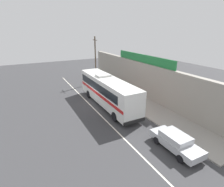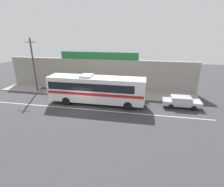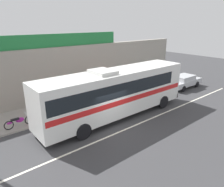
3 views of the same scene
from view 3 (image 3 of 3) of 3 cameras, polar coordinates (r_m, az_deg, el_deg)
name	(u,v)px [view 3 (image 3 of 3)]	position (r m, az deg, el deg)	size (l,w,h in m)	color
ground_plane	(111,128)	(14.51, -0.20, -9.28)	(70.00, 70.00, 0.00)	#3A3A3D
sidewalk_slab	(73,105)	(18.42, -10.52, -3.02)	(30.00, 3.60, 0.14)	gray
storefront_facade	(60,74)	(19.56, -14.05, 5.20)	(30.00, 0.70, 4.80)	gray
storefront_billboard	(58,40)	(19.17, -14.37, 13.86)	(12.29, 0.12, 1.10)	#1E7538
road_center_stripe	(119,132)	(13.97, 1.91, -10.46)	(30.00, 0.14, 0.01)	silver
intercity_bus	(115,91)	(15.31, 0.91, 0.70)	(12.24, 2.65, 3.78)	white
parked_car	(184,81)	(24.17, 18.97, 3.24)	(4.49, 1.84, 1.37)	#B7BABF
motorcycle_orange	(19,121)	(15.45, -24.09, -6.87)	(1.93, 0.56, 0.94)	black
motorcycle_green	(38,116)	(15.78, -19.52, -5.73)	(1.92, 0.56, 0.94)	black
pedestrian_far_left	(37,100)	(17.41, -19.63, -1.63)	(0.30, 0.48, 1.61)	black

